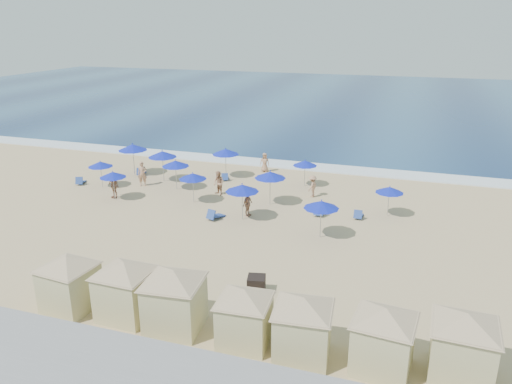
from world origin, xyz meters
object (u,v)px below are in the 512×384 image
umbrella_10 (390,190)px  umbrella_11 (321,205)px  umbrella_3 (113,175)px  umbrella_7 (270,175)px  cabana_4 (303,319)px  umbrella_9 (305,163)px  beachgoer_0 (142,174)px  umbrella_6 (193,176)px  umbrella_8 (242,188)px  cabana_6 (464,337)px  beachgoer_3 (312,186)px  cabana_3 (245,310)px  beachgoer_1 (219,183)px  cabana_2 (174,292)px  umbrella_0 (133,147)px  umbrella_1 (100,164)px  cabana_0 (68,276)px  umbrella_4 (226,152)px  trash_bin (256,285)px  umbrella_2 (162,154)px  cabana_5 (384,331)px  beachgoer_4 (265,162)px  cabana_1 (125,282)px  umbrella_5 (175,163)px  beachgoer_2 (248,204)px  beachgoer_5 (114,186)px

umbrella_10 → umbrella_11: bearing=-126.5°
umbrella_11 → umbrella_3: bearing=172.7°
umbrella_7 → cabana_4: bearing=-69.1°
umbrella_9 → beachgoer_0: size_ratio=1.10×
umbrella_11 → beachgoer_0: umbrella_11 is taller
umbrella_3 → umbrella_6: (5.52, 1.22, 0.06)m
beachgoer_0 → umbrella_8: bearing=-47.0°
cabana_6 → beachgoer_3: bearing=117.5°
cabana_3 → beachgoer_1: size_ratio=2.33×
beachgoer_3 → cabana_2: bearing=8.4°
cabana_4 → umbrella_0: bearing=134.7°
umbrella_1 → beachgoer_0: size_ratio=1.10×
cabana_6 → cabana_2: bearing=-177.8°
cabana_6 → umbrella_7: size_ratio=1.86×
cabana_0 → cabana_2: (4.99, 0.08, 0.11)m
umbrella_4 → cabana_4: bearing=-61.5°
trash_bin → cabana_6: 9.27m
umbrella_0 → umbrella_6: size_ratio=1.22×
umbrella_8 → beachgoer_3: (3.29, 5.64, -1.30)m
cabana_0 → umbrella_7: 15.90m
umbrella_11 → umbrella_2: bearing=153.7°
umbrella_2 → umbrella_4: umbrella_2 is taller
cabana_5 → beachgoer_4: bearing=116.9°
cabana_4 → cabana_5: 2.89m
cabana_1 → umbrella_2: bearing=113.6°
cabana_5 → umbrella_5: 22.86m
beachgoer_0 → beachgoer_2: size_ratio=1.19×
cabana_0 → umbrella_10: size_ratio=2.10×
cabana_5 → cabana_3: bearing=-178.9°
cabana_0 → umbrella_9: (5.82, 19.91, 0.26)m
cabana_0 → umbrella_9: cabana_0 is taller
cabana_0 → umbrella_5: 16.46m
cabana_1 → beachgoer_2: bearing=85.1°
cabana_5 → umbrella_8: 15.33m
umbrella_5 → beachgoer_4: 8.20m
cabana_6 → umbrella_11: 12.51m
cabana_6 → beachgoer_2: (-12.12, 12.24, -0.83)m
beachgoer_4 → beachgoer_5: 12.62m
cabana_1 → umbrella_3: size_ratio=2.13×
cabana_2 → trash_bin: bearing=58.4°
cabana_3 → umbrella_6: (-8.69, 13.99, 0.41)m
cabana_2 → beachgoer_3: size_ratio=2.93×
umbrella_4 → umbrella_5: 4.68m
beachgoer_1 → beachgoer_5: size_ratio=0.96×
cabana_6 → beachgoer_1: cabana_6 is taller
beachgoer_2 → umbrella_1: bearing=95.7°
cabana_4 → umbrella_4: size_ratio=1.77×
umbrella_0 → umbrella_1: bearing=-99.0°
cabana_2 → umbrella_6: (-5.67, 13.92, 0.22)m
umbrella_6 → umbrella_3: bearing=-167.5°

